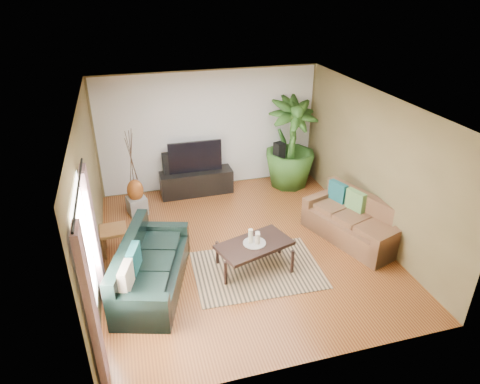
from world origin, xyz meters
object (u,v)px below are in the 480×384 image
object	(u,v)px
sofa_left	(152,265)
sofa_right	(353,219)
pedestal	(137,205)
coffee_table	(254,256)
television	(195,157)
speaker_right	(279,165)
potted_plant	(290,144)
vase	(135,190)
speaker_left	(168,174)
tv_stand	(197,182)
side_table	(115,240)

from	to	relation	value
sofa_left	sofa_right	xyz separation A→B (m)	(3.73, 0.41, 0.00)
sofa_left	pedestal	size ratio (longest dim) A/B	5.60
coffee_table	pedestal	world-z (taller)	coffee_table
television	speaker_right	size ratio (longest dim) A/B	1.08
potted_plant	vase	world-z (taller)	potted_plant
sofa_right	coffee_table	distance (m)	2.08
sofa_right	potted_plant	distance (m)	2.60
sofa_left	speaker_right	distance (m)	4.29
speaker_left	tv_stand	bearing A→B (deg)	-15.26
sofa_left	sofa_right	world-z (taller)	same
sofa_right	speaker_left	distance (m)	4.14
speaker_left	pedestal	world-z (taller)	speaker_left
speaker_right	potted_plant	size ratio (longest dim) A/B	0.53
sofa_left	tv_stand	distance (m)	3.32
potted_plant	side_table	world-z (taller)	potted_plant
tv_stand	potted_plant	bearing A→B (deg)	-4.66
pedestal	speaker_right	bearing A→B (deg)	6.76
sofa_left	potted_plant	xyz separation A→B (m)	(3.45, 2.92, 0.61)
coffee_table	pedestal	xyz separation A→B (m)	(-1.80, 2.47, -0.07)
sofa_right	potted_plant	world-z (taller)	potted_plant
sofa_right	speaker_left	xyz separation A→B (m)	(-3.08, 2.77, 0.07)
speaker_right	side_table	size ratio (longest dim) A/B	2.23
tv_stand	speaker_right	bearing A→B (deg)	-6.23
tv_stand	coffee_table	bearing A→B (deg)	-82.79
speaker_left	speaker_right	world-z (taller)	speaker_right
sofa_left	sofa_right	bearing A→B (deg)	-66.59
speaker_left	speaker_right	distance (m)	2.54
speaker_right	potted_plant	xyz separation A→B (m)	(0.28, 0.03, 0.49)
coffee_table	speaker_right	size ratio (longest dim) A/B	1.12
coffee_table	tv_stand	bearing A→B (deg)	80.44
sofa_right	speaker_right	size ratio (longest dim) A/B	1.71
sofa_left	tv_stand	size ratio (longest dim) A/B	1.27
speaker_left	potted_plant	xyz separation A→B (m)	(2.80, -0.25, 0.54)
sofa_left	potted_plant	size ratio (longest dim) A/B	0.99
vase	coffee_table	bearing A→B (deg)	-53.93
side_table	sofa_right	bearing A→B (deg)	-9.91
tv_stand	pedestal	size ratio (longest dim) A/B	4.42
speaker_left	sofa_left	bearing A→B (deg)	-107.22
speaker_right	sofa_right	bearing A→B (deg)	-94.25
television	speaker_left	xyz separation A→B (m)	(-0.62, 0.08, -0.39)
coffee_table	speaker_left	bearing A→B (deg)	90.87
tv_stand	potted_plant	world-z (taller)	potted_plant
coffee_table	speaker_left	world-z (taller)	speaker_left
sofa_right	coffee_table	size ratio (longest dim) A/B	1.52
tv_stand	side_table	size ratio (longest dim) A/B	3.30
speaker_left	side_table	distance (m)	2.37
coffee_table	tv_stand	distance (m)	3.07
potted_plant	speaker_left	bearing A→B (deg)	174.83
television	speaker_right	distance (m)	1.94
coffee_table	tv_stand	xyz separation A→B (m)	(-0.43, 3.04, 0.02)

